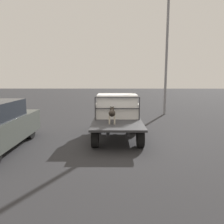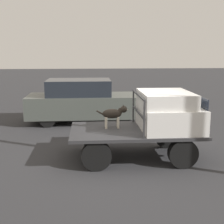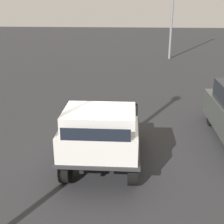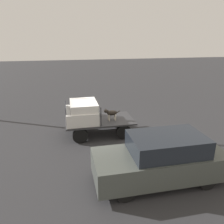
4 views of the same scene
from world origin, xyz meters
The scene contains 5 objects.
ground_plane centered at (0.00, 0.00, 0.00)m, with size 80.00×80.00×0.00m, color #2D2D30.
flatbed_truck centered at (0.00, 0.00, 0.56)m, with size 3.42×1.95×0.79m.
truck_cab centered at (0.86, 0.00, 1.25)m, with size 1.52×1.83×0.99m.
truck_headboard centered at (0.07, 0.00, 1.40)m, with size 0.04×1.83×0.93m.
dog centered at (-0.54, 0.21, 1.17)m, with size 0.87×0.25×0.63m.
Camera 3 is at (7.60, 0.74, 4.27)m, focal length 50.00 mm.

